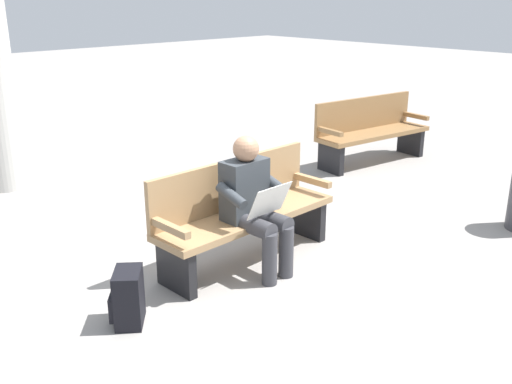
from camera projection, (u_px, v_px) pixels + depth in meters
name	position (u px, v px, depth m)	size (l,w,h in m)	color
ground_plane	(248.00, 260.00, 5.26)	(40.00, 40.00, 0.00)	gray
bench_near	(242.00, 211.00, 5.15)	(1.81, 0.51, 0.90)	#9E7A51
person_seated	(254.00, 201.00, 4.89)	(0.58, 0.58, 1.18)	#33383D
backpack	(128.00, 298.00, 4.20)	(0.34, 0.35, 0.42)	black
bench_far	(370.00, 130.00, 8.15)	(1.85, 0.72, 0.90)	olive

